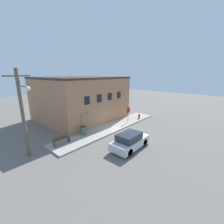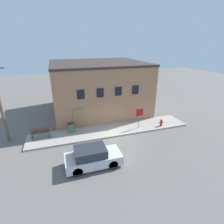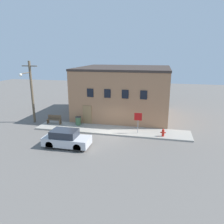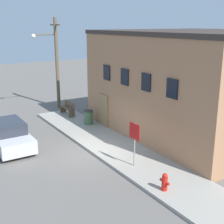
# 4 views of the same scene
# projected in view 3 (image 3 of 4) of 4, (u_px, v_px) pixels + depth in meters

# --- Properties ---
(ground_plane) EXTENTS (80.00, 80.00, 0.00)m
(ground_plane) POSITION_uv_depth(u_px,v_px,m) (108.00, 135.00, 21.13)
(ground_plane) COLOR #66605B
(sidewalk) EXTENTS (15.76, 2.73, 0.15)m
(sidewalk) POSITION_uv_depth(u_px,v_px,m) (111.00, 130.00, 22.39)
(sidewalk) COLOR #9E998E
(sidewalk) RESTS_ON ground
(brick_building) EXTENTS (10.91, 9.93, 6.07)m
(brick_building) POSITION_uv_depth(u_px,v_px,m) (124.00, 91.00, 27.47)
(brick_building) COLOR #A87551
(brick_building) RESTS_ON ground
(fire_hydrant) EXTENTS (0.49, 0.24, 0.73)m
(fire_hydrant) POSITION_uv_depth(u_px,v_px,m) (163.00, 133.00, 20.44)
(fire_hydrant) COLOR red
(fire_hydrant) RESTS_ON sidewalk
(stop_sign) EXTENTS (0.73, 0.06, 2.04)m
(stop_sign) POSITION_uv_depth(u_px,v_px,m) (138.00, 119.00, 20.94)
(stop_sign) COLOR gray
(stop_sign) RESTS_ON sidewalk
(bench) EXTENTS (1.57, 0.44, 0.96)m
(bench) POSITION_uv_depth(u_px,v_px,m) (54.00, 119.00, 24.08)
(bench) COLOR brown
(bench) RESTS_ON sidewalk
(trash_bin) EXTENTS (0.61, 0.61, 0.91)m
(trash_bin) POSITION_uv_depth(u_px,v_px,m) (78.00, 121.00, 23.70)
(trash_bin) COLOR #426642
(trash_bin) RESTS_ON sidewalk
(utility_pole) EXTENTS (1.80, 2.01, 6.92)m
(utility_pole) POSITION_uv_depth(u_px,v_px,m) (31.00, 90.00, 24.15)
(utility_pole) COLOR brown
(utility_pole) RESTS_ON ground
(parked_car) EXTENTS (3.92, 1.74, 1.47)m
(parked_car) POSITION_uv_depth(u_px,v_px,m) (66.00, 139.00, 18.45)
(parked_car) COLOR black
(parked_car) RESTS_ON ground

